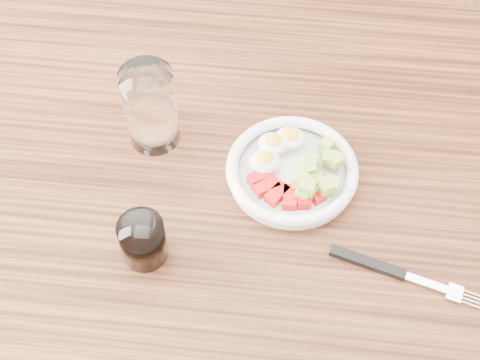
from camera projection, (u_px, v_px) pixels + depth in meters
name	position (u px, v px, depth m)	size (l,w,h in m)	color
dining_table	(246.00, 233.00, 1.04)	(1.50, 0.90, 0.77)	brown
bowl	(292.00, 170.00, 0.96)	(0.19, 0.19, 0.05)	white
fork	(389.00, 270.00, 0.89)	(0.21, 0.08, 0.01)	black
water_glass	(150.00, 107.00, 0.96)	(0.08, 0.08, 0.14)	white
coffee_glass	(143.00, 240.00, 0.88)	(0.06, 0.06, 0.07)	white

